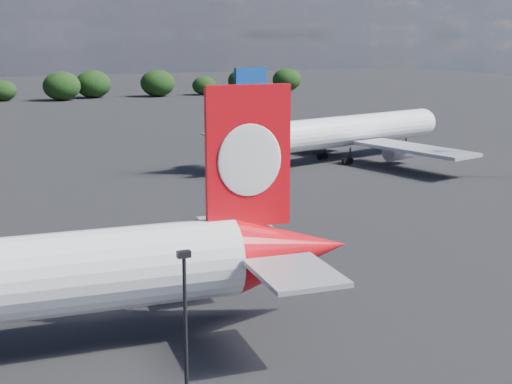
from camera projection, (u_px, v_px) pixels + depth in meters
name	position (u px, v px, depth m)	size (l,w,h in m)	color
china_southern_airliner	(339.00, 132.00, 104.65)	(43.14, 41.26, 14.16)	white
apron_lamp_post	(186.00, 348.00, 29.77)	(0.55, 0.30, 9.78)	black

